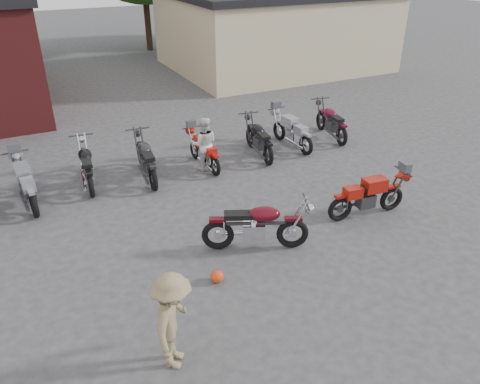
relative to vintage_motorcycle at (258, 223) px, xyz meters
name	(u,v)px	position (x,y,z in m)	size (l,w,h in m)	color
ground	(282,264)	(0.18, -0.72, -0.62)	(90.00, 90.00, 0.00)	#363639
stucco_building	(274,31)	(8.68, 14.28, 1.13)	(10.00, 8.00, 3.50)	tan
vintage_motorcycle	(258,223)	(0.00, 0.00, 0.00)	(2.15, 0.71, 1.25)	#4D0913
sportbike	(369,194)	(2.97, 0.04, -0.06)	(1.94, 0.64, 1.13)	#A4180D
helmet	(217,276)	(-1.21, -0.64, -0.51)	(0.26, 0.26, 0.24)	red
person_light	(204,144)	(0.54, 4.12, 0.14)	(0.75, 0.58, 1.54)	silver
person_tan	(173,321)	(-2.57, -2.13, 0.20)	(1.06, 0.61, 1.65)	#847451
row_bike_1	(25,182)	(-4.12, 4.24, -0.04)	(2.03, 0.67, 1.18)	gray
row_bike_2	(86,163)	(-2.59, 4.66, -0.03)	(2.06, 0.68, 1.19)	black
row_bike_3	(146,157)	(-1.08, 4.32, -0.01)	(2.12, 0.70, 1.23)	black
row_bike_4	(204,150)	(0.60, 4.30, -0.10)	(1.81, 0.60, 1.05)	#B7170F
row_bike_5	(259,137)	(2.39, 4.32, -0.04)	(2.03, 0.67, 1.18)	black
row_bike_6	(292,130)	(3.63, 4.44, -0.05)	(1.97, 0.65, 1.14)	#9595A2
row_bike_7	(331,120)	(5.24, 4.57, -0.03)	(2.05, 0.68, 1.19)	#550A20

